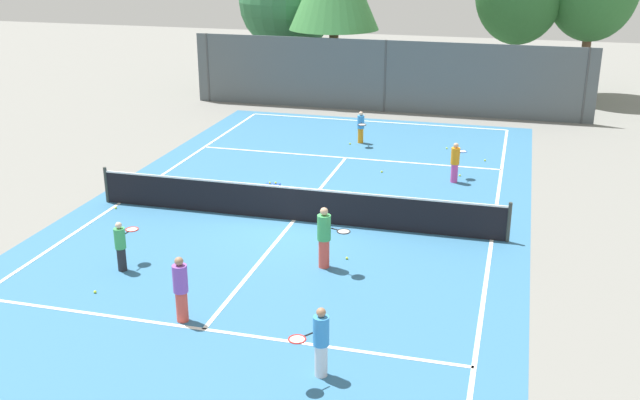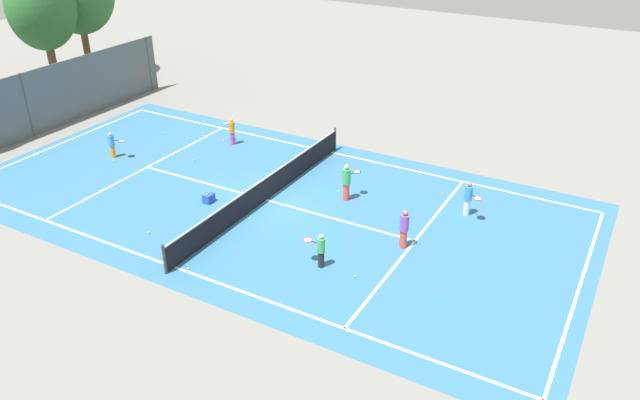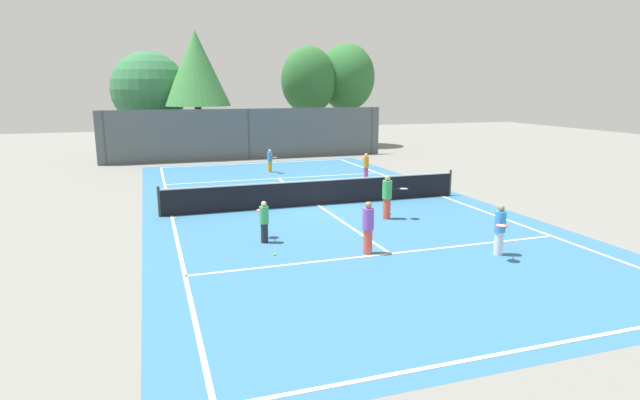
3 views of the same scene
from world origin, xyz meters
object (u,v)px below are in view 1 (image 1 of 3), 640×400
Objects in this scene: tennis_ball_6 at (116,208)px; player_3 at (325,237)px; tennis_ball_7 at (189,182)px; player_5 at (121,245)px; player_0 at (455,162)px; tennis_ball_5 at (485,160)px; player_4 at (361,127)px; ball_crate at (273,190)px; tennis_ball_4 at (447,148)px; tennis_ball_3 at (460,175)px; tennis_ball_9 at (347,258)px; player_1 at (320,341)px; tennis_ball_0 at (350,144)px; player_2 at (181,289)px; tennis_ball_2 at (95,292)px; tennis_ball_8 at (382,172)px; tennis_ball_1 at (264,197)px.

player_3 is at bearing -18.31° from tennis_ball_6.
tennis_ball_7 is (-5.89, 5.10, -0.77)m from player_3.
player_3 reaches higher than player_5.
player_0 is 2.84m from tennis_ball_5.
tennis_ball_6 is (-5.46, -9.00, -0.61)m from player_4.
tennis_ball_4 is at bearing 54.82° from ball_crate.
player_0 reaches higher than ball_crate.
player_3 is 8.54m from tennis_ball_3.
tennis_ball_9 is (-1.99, -6.88, -0.66)m from player_0.
tennis_ball_6 is (-8.13, 6.93, -0.69)m from player_1.
tennis_ball_0 is 1.00× the size of tennis_ball_4.
tennis_ball_7 is (-8.31, -2.37, -0.66)m from player_0.
tennis_ball_5 is (5.46, 13.47, -0.72)m from player_2.
tennis_ball_6 is (-5.12, -8.67, 0.00)m from tennis_ball_0.
tennis_ball_4 is at bearing 82.86° from tennis_ball_9.
player_3 is 5.47m from tennis_ball_2.
tennis_ball_0 is (2.80, 12.41, -0.62)m from player_5.
tennis_ball_0 is at bearing 55.71° from tennis_ball_7.
tennis_ball_7 is at bearing -151.32° from tennis_ball_5.
player_2 is at bearing -92.60° from player_4.
tennis_ball_8 is at bearing -66.83° from player_4.
player_2 reaches higher than player_5.
tennis_ball_7 is (-7.67, -6.22, 0.00)m from tennis_ball_4.
player_3 reaches higher than tennis_ball_2.
player_4 is 18.70× the size of tennis_ball_6.
tennis_ball_6 is 1.00× the size of tennis_ball_9.
player_0 is 8.67m from tennis_ball_7.
tennis_ball_5 and tennis_ball_6 have the same top height.
tennis_ball_0 is (1.02, 6.29, -0.15)m from ball_crate.
player_2 is 1.17× the size of player_5.
tennis_ball_4 is (-0.65, 3.86, -0.66)m from player_0.
ball_crate is at bearing -99.22° from tennis_ball_0.
player_0 is 2.58m from tennis_ball_8.
tennis_ball_1 and tennis_ball_8 have the same top height.
tennis_ball_5 is 10.43m from tennis_ball_7.
tennis_ball_4 is at bearing 99.53° from player_0.
ball_crate is at bearing 121.75° from player_3.
player_1 is 12.82m from tennis_ball_3.
player_2 reaches higher than tennis_ball_4.
player_3 is 23.50× the size of tennis_ball_3.
player_2 is 0.95× the size of player_3.
player_5 reaches higher than tennis_ball_3.
tennis_ball_6 is at bearing -121.25° from player_4.
tennis_ball_6 is (-4.10, -2.37, -0.15)m from ball_crate.
tennis_ball_2 is at bearing -101.55° from tennis_ball_0.
tennis_ball_9 is at bearing -97.14° from tennis_ball_4.
player_0 is 6.02m from ball_crate.
tennis_ball_1 is at bearing -137.71° from tennis_ball_5.
player_2 reaches higher than tennis_ball_1.
player_3 is at bearing 16.92° from player_5.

